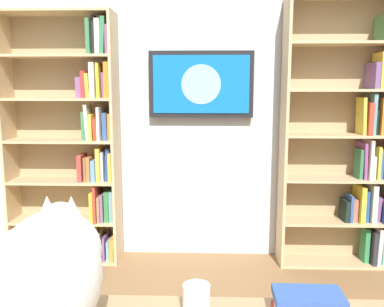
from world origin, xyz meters
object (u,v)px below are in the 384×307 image
(cat, at_px, (41,278))
(coffee_mug, at_px, (196,301))
(bookshelf_left, at_px, (350,141))
(desk_book_stack, at_px, (307,304))
(bookshelf_right, at_px, (77,142))
(wall_mounted_tv, at_px, (201,84))

(cat, relative_size, coffee_mug, 7.30)
(coffee_mug, bearing_deg, cat, 17.49)
(bookshelf_left, xyz_separation_m, desk_book_stack, (0.83, 2.15, -0.21))
(cat, distance_m, coffee_mug, 0.44)
(bookshelf_right, height_order, wall_mounted_tv, bookshelf_right)
(bookshelf_right, bearing_deg, cat, 105.07)
(bookshelf_left, height_order, cat, bookshelf_left)
(bookshelf_right, bearing_deg, coffee_mug, 115.17)
(cat, bearing_deg, desk_book_stack, -169.29)
(bookshelf_right, distance_m, wall_mounted_tv, 1.10)
(bookshelf_left, bearing_deg, coffee_mug, 61.93)
(cat, height_order, desk_book_stack, cat)
(bookshelf_left, relative_size, cat, 3.00)
(bookshelf_left, distance_m, wall_mounted_tv, 1.26)
(wall_mounted_tv, bearing_deg, bookshelf_left, 175.89)
(cat, relative_size, desk_book_stack, 3.46)
(bookshelf_right, relative_size, coffee_mug, 20.84)
(desk_book_stack, bearing_deg, coffee_mug, 1.86)
(desk_book_stack, bearing_deg, bookshelf_left, -111.11)
(wall_mounted_tv, bearing_deg, bookshelf_right, 4.85)
(bookshelf_left, xyz_separation_m, coffee_mug, (1.15, 2.16, -0.20))
(bookshelf_left, relative_size, desk_book_stack, 10.40)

